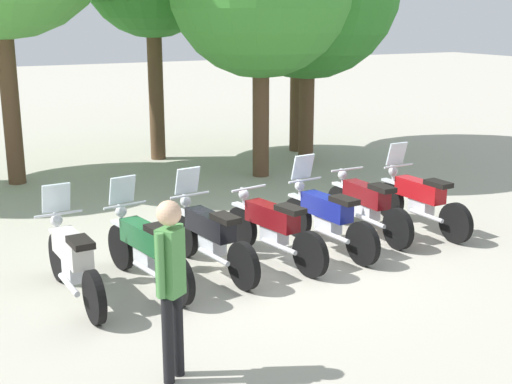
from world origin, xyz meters
name	(u,v)px	position (x,y,z in m)	size (l,w,h in m)	color
ground_plane	(271,259)	(0.00, 0.00, 0.00)	(80.00, 80.00, 0.00)	#ADA899
motorcycle_0	(73,260)	(-2.87, -0.14, 0.52)	(0.62, 2.19, 1.37)	black
motorcycle_1	(146,248)	(-1.92, -0.11, 0.52)	(0.66, 2.17, 1.37)	black
motorcycle_2	(210,235)	(-0.96, -0.01, 0.52)	(0.62, 2.18, 1.37)	black
motorcycle_3	(273,227)	(-0.01, -0.05, 0.50)	(0.68, 2.17, 0.99)	black
motorcycle_4	(326,217)	(0.95, 0.02, 0.52)	(0.62, 2.19, 1.37)	black
motorcycle_5	(366,205)	(1.91, 0.34, 0.50)	(0.62, 2.19, 0.99)	black
motorcycle_6	(420,199)	(2.86, 0.19, 0.52)	(0.62, 2.19, 1.37)	black
person_0	(171,276)	(-2.44, -2.55, 1.08)	(0.37, 0.33, 1.82)	black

